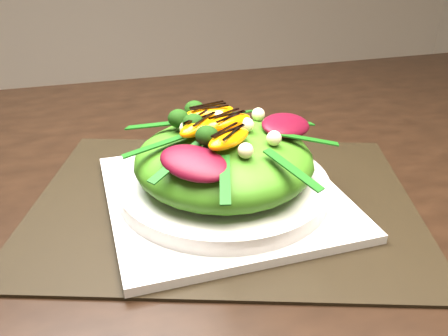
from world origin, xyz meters
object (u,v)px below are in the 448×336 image
object	(u,v)px
dining_table	(247,165)
salad_bowl	(224,185)
plate_base	(224,196)
orange_segment	(220,122)
lettuce_mound	(224,160)
placemat	(224,201)

from	to	relation	value
dining_table	salad_bowl	bearing A→B (deg)	-120.85
plate_base	orange_segment	size ratio (longest dim) A/B	4.23
orange_segment	salad_bowl	bearing A→B (deg)	-79.79
dining_table	lettuce_mound	distance (m)	0.17
salad_bowl	orange_segment	bearing A→B (deg)	100.21
dining_table	placemat	xyz separation A→B (m)	(-0.08, -0.13, 0.02)
placemat	orange_segment	world-z (taller)	orange_segment
orange_segment	lettuce_mound	bearing A→B (deg)	-79.79
lettuce_mound	salad_bowl	bearing A→B (deg)	0.00
placemat	orange_segment	distance (m)	0.11
plate_base	orange_segment	world-z (taller)	orange_segment
dining_table	salad_bowl	size ratio (longest dim) A/B	6.00
placemat	orange_segment	xyz separation A→B (m)	(-0.00, 0.01, 0.11)
placemat	salad_bowl	size ratio (longest dim) A/B	1.81
placemat	salad_bowl	bearing A→B (deg)	90.00
salad_bowl	placemat	bearing A→B (deg)	-90.00
orange_segment	dining_table	bearing A→B (deg)	55.97
dining_table	orange_segment	xyz separation A→B (m)	(-0.08, -0.11, 0.13)
dining_table	orange_segment	world-z (taller)	dining_table
dining_table	plate_base	xyz separation A→B (m)	(-0.08, -0.13, 0.03)
dining_table	placemat	size ratio (longest dim) A/B	3.31
plate_base	lettuce_mound	world-z (taller)	lettuce_mound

